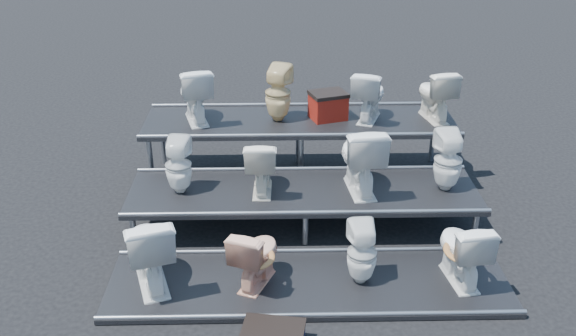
{
  "coord_description": "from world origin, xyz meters",
  "views": [
    {
      "loc": [
        -0.34,
        -6.84,
        4.06
      ],
      "look_at": [
        -0.19,
        0.1,
        0.71
      ],
      "focal_mm": 40.0,
      "sensor_mm": 36.0,
      "label": 1
    }
  ],
  "objects_px": {
    "toilet_6": "(361,157)",
    "toilet_7": "(448,161)",
    "toilet_1": "(256,255)",
    "toilet_9": "(278,93)",
    "toilet_5": "(261,165)",
    "red_crate": "(328,107)",
    "toilet_0": "(148,249)",
    "toilet_8": "(195,94)",
    "toilet_2": "(362,253)",
    "toilet_10": "(369,95)",
    "toilet_4": "(178,165)",
    "toilet_11": "(435,94)",
    "toilet_3": "(462,250)"
  },
  "relations": [
    {
      "from": "toilet_7",
      "to": "toilet_10",
      "type": "distance_m",
      "value": 1.56
    },
    {
      "from": "toilet_8",
      "to": "toilet_11",
      "type": "height_order",
      "value": "toilet_8"
    },
    {
      "from": "toilet_3",
      "to": "toilet_10",
      "type": "relative_size",
      "value": 1.07
    },
    {
      "from": "toilet_2",
      "to": "toilet_10",
      "type": "height_order",
      "value": "toilet_10"
    },
    {
      "from": "toilet_2",
      "to": "red_crate",
      "type": "distance_m",
      "value": 2.72
    },
    {
      "from": "toilet_1",
      "to": "toilet_6",
      "type": "xyz_separation_m",
      "value": [
        1.22,
        1.3,
        0.49
      ]
    },
    {
      "from": "toilet_4",
      "to": "toilet_10",
      "type": "xyz_separation_m",
      "value": [
        2.41,
        1.3,
        0.4
      ]
    },
    {
      "from": "toilet_6",
      "to": "toilet_10",
      "type": "xyz_separation_m",
      "value": [
        0.26,
        1.3,
        0.32
      ]
    },
    {
      "from": "toilet_5",
      "to": "red_crate",
      "type": "bearing_deg",
      "value": -121.97
    },
    {
      "from": "toilet_2",
      "to": "toilet_1",
      "type": "bearing_deg",
      "value": -4.55
    },
    {
      "from": "toilet_2",
      "to": "toilet_4",
      "type": "relative_size",
      "value": 1.0
    },
    {
      "from": "toilet_5",
      "to": "toilet_7",
      "type": "xyz_separation_m",
      "value": [
        2.22,
        0.0,
        0.03
      ]
    },
    {
      "from": "toilet_5",
      "to": "red_crate",
      "type": "height_order",
      "value": "red_crate"
    },
    {
      "from": "toilet_10",
      "to": "toilet_11",
      "type": "xyz_separation_m",
      "value": [
        0.89,
        0.0,
        0.01
      ]
    },
    {
      "from": "toilet_2",
      "to": "toilet_10",
      "type": "bearing_deg",
      "value": -103.04
    },
    {
      "from": "toilet_4",
      "to": "red_crate",
      "type": "xyz_separation_m",
      "value": [
        1.87,
        1.34,
        0.22
      ]
    },
    {
      "from": "toilet_5",
      "to": "toilet_8",
      "type": "xyz_separation_m",
      "value": [
        -0.9,
        1.3,
        0.44
      ]
    },
    {
      "from": "toilet_4",
      "to": "toilet_11",
      "type": "relative_size",
      "value": 0.97
    },
    {
      "from": "toilet_1",
      "to": "toilet_2",
      "type": "bearing_deg",
      "value": -156.61
    },
    {
      "from": "toilet_1",
      "to": "toilet_5",
      "type": "relative_size",
      "value": 0.99
    },
    {
      "from": "toilet_2",
      "to": "toilet_3",
      "type": "bearing_deg",
      "value": 175.45
    },
    {
      "from": "toilet_8",
      "to": "toilet_11",
      "type": "distance_m",
      "value": 3.23
    },
    {
      "from": "toilet_1",
      "to": "toilet_4",
      "type": "height_order",
      "value": "toilet_4"
    },
    {
      "from": "toilet_6",
      "to": "toilet_7",
      "type": "xyz_separation_m",
      "value": [
        1.05,
        0.0,
        -0.05
      ]
    },
    {
      "from": "toilet_0",
      "to": "toilet_5",
      "type": "xyz_separation_m",
      "value": [
        1.14,
        1.3,
        0.31
      ]
    },
    {
      "from": "toilet_10",
      "to": "toilet_11",
      "type": "height_order",
      "value": "toilet_11"
    },
    {
      "from": "toilet_0",
      "to": "toilet_10",
      "type": "height_order",
      "value": "toilet_10"
    },
    {
      "from": "toilet_6",
      "to": "toilet_5",
      "type": "bearing_deg",
      "value": -6.01
    },
    {
      "from": "toilet_2",
      "to": "toilet_5",
      "type": "relative_size",
      "value": 1.02
    },
    {
      "from": "toilet_0",
      "to": "toilet_8",
      "type": "height_order",
      "value": "toilet_8"
    },
    {
      "from": "toilet_4",
      "to": "toilet_7",
      "type": "xyz_separation_m",
      "value": [
        3.2,
        0.0,
        0.03
      ]
    },
    {
      "from": "toilet_10",
      "to": "toilet_2",
      "type": "bearing_deg",
      "value": 101.8
    },
    {
      "from": "toilet_9",
      "to": "toilet_0",
      "type": "bearing_deg",
      "value": 83.05
    },
    {
      "from": "toilet_5",
      "to": "toilet_7",
      "type": "height_order",
      "value": "toilet_7"
    },
    {
      "from": "toilet_0",
      "to": "toilet_7",
      "type": "height_order",
      "value": "toilet_7"
    },
    {
      "from": "toilet_6",
      "to": "toilet_7",
      "type": "bearing_deg",
      "value": 173.99
    },
    {
      "from": "toilet_0",
      "to": "toilet_8",
      "type": "xyz_separation_m",
      "value": [
        0.24,
        2.6,
        0.75
      ]
    },
    {
      "from": "toilet_10",
      "to": "toilet_7",
      "type": "bearing_deg",
      "value": 141.31
    },
    {
      "from": "toilet_0",
      "to": "toilet_6",
      "type": "xyz_separation_m",
      "value": [
        2.31,
        1.3,
        0.4
      ]
    },
    {
      "from": "toilet_1",
      "to": "toilet_2",
      "type": "height_order",
      "value": "toilet_2"
    },
    {
      "from": "toilet_1",
      "to": "toilet_7",
      "type": "bearing_deg",
      "value": -126.73
    },
    {
      "from": "toilet_3",
      "to": "toilet_4",
      "type": "xyz_separation_m",
      "value": [
        -3.06,
        1.3,
        0.37
      ]
    },
    {
      "from": "toilet_6",
      "to": "toilet_8",
      "type": "distance_m",
      "value": 2.47
    },
    {
      "from": "toilet_8",
      "to": "red_crate",
      "type": "xyz_separation_m",
      "value": [
        1.79,
        0.04,
        -0.22
      ]
    },
    {
      "from": "toilet_5",
      "to": "toilet_7",
      "type": "relative_size",
      "value": 0.91
    },
    {
      "from": "toilet_6",
      "to": "toilet_0",
      "type": "bearing_deg",
      "value": 23.35
    },
    {
      "from": "toilet_0",
      "to": "toilet_4",
      "type": "xyz_separation_m",
      "value": [
        0.16,
        1.3,
        0.32
      ]
    },
    {
      "from": "toilet_0",
      "to": "toilet_2",
      "type": "xyz_separation_m",
      "value": [
        2.19,
        0.0,
        -0.08
      ]
    },
    {
      "from": "toilet_4",
      "to": "red_crate",
      "type": "distance_m",
      "value": 2.31
    },
    {
      "from": "toilet_1",
      "to": "toilet_9",
      "type": "height_order",
      "value": "toilet_9"
    }
  ]
}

